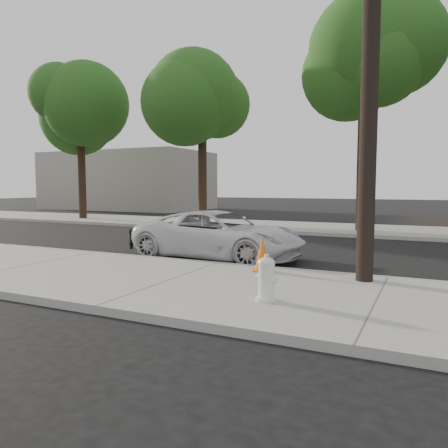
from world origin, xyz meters
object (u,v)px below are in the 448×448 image
at_px(utility_pole, 371,49).
at_px(traffic_cone, 262,254).
at_px(police_cruiser, 219,235).
at_px(fire_hydrant, 266,280).

distance_m(utility_pole, traffic_cone, 4.72).
xyz_separation_m(utility_pole, police_cruiser, (-4.24, 1.93, -4.02)).
bearing_deg(police_cruiser, traffic_cone, -129.99).
bearing_deg(police_cruiser, fire_hydrant, -141.93).
height_order(utility_pole, police_cruiser, utility_pole).
xyz_separation_m(fire_hydrant, traffic_cone, (-0.96, 2.37, 0.02)).
relative_size(utility_pole, traffic_cone, 11.54).
height_order(utility_pole, fire_hydrant, utility_pole).
height_order(police_cruiser, fire_hydrant, police_cruiser).
xyz_separation_m(police_cruiser, traffic_cone, (2.02, -1.89, -0.15)).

